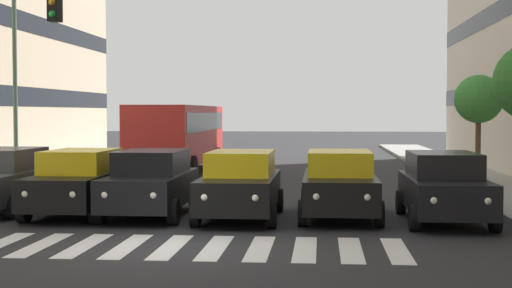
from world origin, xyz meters
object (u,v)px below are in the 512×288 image
object	(u,v)px
car_2	(240,184)
car_3	(151,182)
car_1	(339,184)
street_lamp_right	(29,54)
car_4	(80,182)
bus_behind_traffic	(179,131)
street_lamp_left	(507,46)
car_0	(444,187)
car_5	(3,179)
street_tree_2	(479,100)

from	to	relation	value
car_2	car_3	xyz separation A→B (m)	(2.38, -0.27, 0.00)
car_1	street_lamp_right	xyz separation A→B (m)	(11.13, -7.31, 3.94)
car_4	bus_behind_traffic	world-z (taller)	bus_behind_traffic
car_3	street_lamp_left	bearing A→B (deg)	-176.22
car_0	street_lamp_right	bearing A→B (deg)	-29.68
car_0	car_3	distance (m)	7.45
car_1	bus_behind_traffic	world-z (taller)	bus_behind_traffic
car_1	street_lamp_left	bearing A→B (deg)	-172.97
car_5	street_lamp_right	distance (m)	8.10
street_tree_2	car_0	bearing A→B (deg)	73.92
car_3	car_4	distance (m)	1.92
car_5	street_tree_2	size ratio (longest dim) A/B	1.12
car_5	car_4	bearing A→B (deg)	166.50
car_4	car_2	bearing A→B (deg)	176.07
car_1	car_5	world-z (taller)	same
car_0	car_4	bearing A→B (deg)	-2.66
car_4	bus_behind_traffic	distance (m)	13.72
car_0	car_4	size ratio (longest dim) A/B	1.00
car_5	street_tree_2	bearing A→B (deg)	-148.85
car_5	street_lamp_left	size ratio (longest dim) A/B	0.64
street_lamp_left	street_lamp_right	bearing A→B (deg)	-23.76
street_lamp_right	bus_behind_traffic	bearing A→B (deg)	-124.33
car_5	street_lamp_right	size ratio (longest dim) A/B	0.58
car_0	car_1	world-z (taller)	same
car_2	car_0	bearing A→B (deg)	178.42
car_3	street_lamp_left	xyz separation A→B (m)	(-9.16, -0.61, 3.52)
car_4	street_lamp_right	world-z (taller)	street_lamp_right
car_5	street_lamp_right	bearing A→B (deg)	-73.80
car_3	street_lamp_right	distance (m)	10.44
car_0	street_tree_2	size ratio (longest dim) A/B	1.12
car_5	bus_behind_traffic	size ratio (longest dim) A/B	0.42
street_lamp_left	street_tree_2	bearing A→B (deg)	-97.15
street_tree_2	car_2	bearing A→B (deg)	50.73
car_1	car_2	distance (m)	2.54
car_1	bus_behind_traffic	size ratio (longest dim) A/B	0.42
car_1	car_4	size ratio (longest dim) A/B	1.00
car_5	street_lamp_right	world-z (taller)	street_lamp_right
car_2	car_5	size ratio (longest dim) A/B	1.00
street_tree_2	bus_behind_traffic	bearing A→B (deg)	-19.64
car_2	street_lamp_right	world-z (taller)	street_lamp_right
bus_behind_traffic	street_lamp_right	world-z (taller)	street_lamp_right
street_lamp_right	street_tree_2	size ratio (longest dim) A/B	1.93
car_0	car_2	world-z (taller)	same
car_0	car_4	distance (m)	9.37
car_0	bus_behind_traffic	size ratio (longest dim) A/B	0.42
car_0	car_2	size ratio (longest dim) A/B	1.00
car_2	street_tree_2	distance (m)	12.66
car_4	car_5	size ratio (longest dim) A/B	1.00
car_2	street_lamp_right	distance (m)	12.18
car_2	street_lamp_left	world-z (taller)	street_lamp_left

